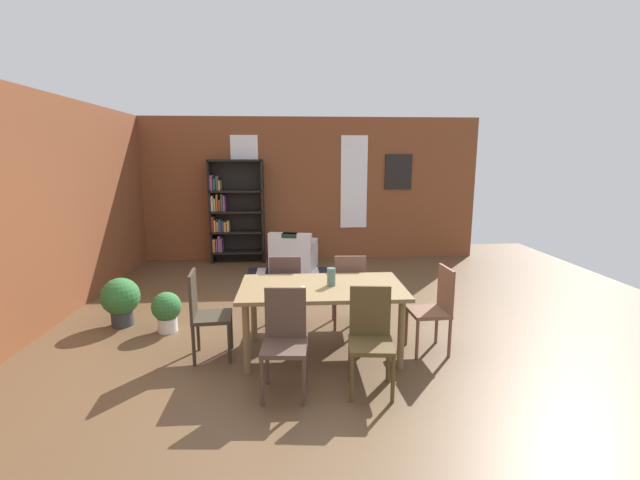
{
  "coord_description": "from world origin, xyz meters",
  "views": [
    {
      "loc": [
        -0.15,
        -4.71,
        2.12
      ],
      "look_at": [
        0.26,
        1.83,
        0.85
      ],
      "focal_mm": 24.1,
      "sensor_mm": 36.0,
      "label": 1
    }
  ],
  "objects_px": {
    "dining_table": "(322,293)",
    "dining_chair_head_left": "(205,312)",
    "dining_chair_near_right": "(371,336)",
    "potted_plant_corner": "(121,299)",
    "vase_on_table": "(331,277)",
    "dining_chair_far_left": "(286,289)",
    "armchair_white": "(294,255)",
    "potted_plant_by_shelf": "(167,310)",
    "dining_chair_near_left": "(285,338)",
    "bookshelf_tall": "(233,212)",
    "dining_chair_head_right": "(435,306)",
    "dining_chair_far_right": "(349,288)"
  },
  "relations": [
    {
      "from": "dining_table",
      "to": "dining_chair_head_left",
      "type": "bearing_deg",
      "value": -179.71
    },
    {
      "from": "dining_chair_near_right",
      "to": "potted_plant_corner",
      "type": "height_order",
      "value": "dining_chair_near_right"
    },
    {
      "from": "vase_on_table",
      "to": "dining_chair_far_left",
      "type": "bearing_deg",
      "value": 124.27
    },
    {
      "from": "armchair_white",
      "to": "potted_plant_by_shelf",
      "type": "height_order",
      "value": "armchair_white"
    },
    {
      "from": "dining_chair_near_right",
      "to": "potted_plant_by_shelf",
      "type": "height_order",
      "value": "dining_chair_near_right"
    },
    {
      "from": "dining_chair_head_left",
      "to": "dining_table",
      "type": "bearing_deg",
      "value": 0.29
    },
    {
      "from": "dining_chair_near_right",
      "to": "potted_plant_corner",
      "type": "relative_size",
      "value": 1.53
    },
    {
      "from": "dining_chair_near_left",
      "to": "potted_plant_by_shelf",
      "type": "relative_size",
      "value": 1.91
    },
    {
      "from": "dining_chair_near_left",
      "to": "bookshelf_tall",
      "type": "relative_size",
      "value": 0.46
    },
    {
      "from": "dining_chair_head_right",
      "to": "armchair_white",
      "type": "bearing_deg",
      "value": 112.94
    },
    {
      "from": "bookshelf_tall",
      "to": "potted_plant_corner",
      "type": "xyz_separation_m",
      "value": [
        -0.98,
        -3.38,
        -0.68
      ]
    },
    {
      "from": "dining_chair_near_left",
      "to": "armchair_white",
      "type": "relative_size",
      "value": 0.99
    },
    {
      "from": "dining_table",
      "to": "dining_chair_near_left",
      "type": "height_order",
      "value": "dining_chair_near_left"
    },
    {
      "from": "vase_on_table",
      "to": "armchair_white",
      "type": "xyz_separation_m",
      "value": [
        -0.4,
        3.65,
        -0.59
      ]
    },
    {
      "from": "dining_chair_near_right",
      "to": "dining_chair_near_left",
      "type": "height_order",
      "value": "same"
    },
    {
      "from": "dining_chair_near_right",
      "to": "dining_table",
      "type": "bearing_deg",
      "value": 118.74
    },
    {
      "from": "vase_on_table",
      "to": "bookshelf_tall",
      "type": "xyz_separation_m",
      "value": [
        -1.62,
        4.34,
        0.16
      ]
    },
    {
      "from": "dining_table",
      "to": "potted_plant_corner",
      "type": "xyz_separation_m",
      "value": [
        -2.5,
        0.97,
        -0.34
      ]
    },
    {
      "from": "dining_table",
      "to": "bookshelf_tall",
      "type": "height_order",
      "value": "bookshelf_tall"
    },
    {
      "from": "dining_chair_near_left",
      "to": "dining_chair_head_right",
      "type": "bearing_deg",
      "value": 24.16
    },
    {
      "from": "dining_chair_head_left",
      "to": "potted_plant_corner",
      "type": "relative_size",
      "value": 1.53
    },
    {
      "from": "dining_chair_near_left",
      "to": "potted_plant_by_shelf",
      "type": "height_order",
      "value": "dining_chair_near_left"
    },
    {
      "from": "dining_table",
      "to": "potted_plant_corner",
      "type": "distance_m",
      "value": 2.7
    },
    {
      "from": "dining_chair_far_right",
      "to": "dining_chair_head_left",
      "type": "distance_m",
      "value": 1.79
    },
    {
      "from": "dining_table",
      "to": "vase_on_table",
      "type": "relative_size",
      "value": 9.05
    },
    {
      "from": "dining_chair_far_left",
      "to": "dining_chair_head_left",
      "type": "distance_m",
      "value": 1.12
    },
    {
      "from": "vase_on_table",
      "to": "dining_chair_head_left",
      "type": "height_order",
      "value": "vase_on_table"
    },
    {
      "from": "dining_chair_near_left",
      "to": "dining_chair_far_left",
      "type": "distance_m",
      "value": 1.45
    },
    {
      "from": "dining_table",
      "to": "dining_chair_far_right",
      "type": "height_order",
      "value": "dining_chair_far_right"
    },
    {
      "from": "dining_chair_head_right",
      "to": "bookshelf_tall",
      "type": "relative_size",
      "value": 0.46
    },
    {
      "from": "dining_chair_far_right",
      "to": "dining_table",
      "type": "bearing_deg",
      "value": -118.13
    },
    {
      "from": "dining_chair_far_left",
      "to": "dining_chair_far_right",
      "type": "distance_m",
      "value": 0.78
    },
    {
      "from": "dining_chair_far_right",
      "to": "dining_chair_head_left",
      "type": "height_order",
      "value": "same"
    },
    {
      "from": "dining_chair_near_right",
      "to": "armchair_white",
      "type": "distance_m",
      "value": 4.44
    },
    {
      "from": "dining_chair_head_right",
      "to": "dining_chair_near_left",
      "type": "relative_size",
      "value": 1.0
    },
    {
      "from": "dining_chair_head_right",
      "to": "dining_chair_far_right",
      "type": "relative_size",
      "value": 1.0
    },
    {
      "from": "dining_chair_far_right",
      "to": "armchair_white",
      "type": "relative_size",
      "value": 0.99
    },
    {
      "from": "dining_chair_far_right",
      "to": "potted_plant_by_shelf",
      "type": "bearing_deg",
      "value": 179.8
    },
    {
      "from": "bookshelf_tall",
      "to": "armchair_white",
      "type": "bearing_deg",
      "value": -29.75
    },
    {
      "from": "dining_chair_head_left",
      "to": "potted_plant_corner",
      "type": "height_order",
      "value": "dining_chair_head_left"
    },
    {
      "from": "dining_chair_far_left",
      "to": "bookshelf_tall",
      "type": "relative_size",
      "value": 0.46
    },
    {
      "from": "potted_plant_by_shelf",
      "to": "dining_chair_far_right",
      "type": "bearing_deg",
      "value": -0.2
    },
    {
      "from": "dining_table",
      "to": "armchair_white",
      "type": "xyz_separation_m",
      "value": [
        -0.3,
        3.65,
        -0.41
      ]
    },
    {
      "from": "dining_chair_far_right",
      "to": "bookshelf_tall",
      "type": "distance_m",
      "value": 4.12
    },
    {
      "from": "vase_on_table",
      "to": "potted_plant_by_shelf",
      "type": "bearing_deg",
      "value": 159.49
    },
    {
      "from": "dining_table",
      "to": "dining_chair_far_left",
      "type": "relative_size",
      "value": 1.83
    },
    {
      "from": "dining_chair_far_left",
      "to": "dining_chair_head_left",
      "type": "xyz_separation_m",
      "value": [
        -0.85,
        -0.73,
        0.0
      ]
    },
    {
      "from": "vase_on_table",
      "to": "potted_plant_corner",
      "type": "distance_m",
      "value": 2.82
    },
    {
      "from": "dining_table",
      "to": "vase_on_table",
      "type": "xyz_separation_m",
      "value": [
        0.1,
        0.0,
        0.18
      ]
    },
    {
      "from": "dining_chair_far_right",
      "to": "armchair_white",
      "type": "bearing_deg",
      "value": 103.25
    }
  ]
}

